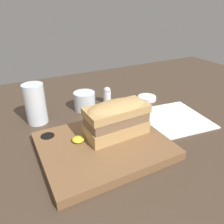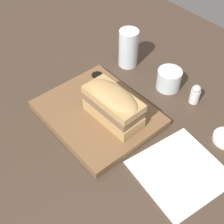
{
  "view_description": "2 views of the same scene",
  "coord_description": "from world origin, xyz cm",
  "px_view_note": "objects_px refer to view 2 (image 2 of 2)",
  "views": [
    {
      "loc": [
        -16.13,
        -43.97,
        35.41
      ],
      "look_at": [
        7.01,
        -0.27,
        9.93
      ],
      "focal_mm": 35.0,
      "sensor_mm": 36.0,
      "label": 1
    },
    {
      "loc": [
        49.13,
        -37.9,
        65.28
      ],
      "look_at": [
        9.28,
        -4.06,
        9.21
      ],
      "focal_mm": 50.0,
      "sensor_mm": 36.0,
      "label": 2
    }
  ],
  "objects_px": {
    "wine_glass": "(169,80)",
    "napkin": "(181,171)",
    "salt_shaker": "(195,94)",
    "sandwich": "(113,104)",
    "serving_board": "(98,113)",
    "water_glass": "(128,50)"
  },
  "relations": [
    {
      "from": "wine_glass",
      "to": "napkin",
      "type": "distance_m",
      "value": 0.3
    },
    {
      "from": "napkin",
      "to": "salt_shaker",
      "type": "xyz_separation_m",
      "value": [
        -0.13,
        0.2,
        0.03
      ]
    },
    {
      "from": "serving_board",
      "to": "wine_glass",
      "type": "height_order",
      "value": "wine_glass"
    },
    {
      "from": "serving_board",
      "to": "water_glass",
      "type": "distance_m",
      "value": 0.25
    },
    {
      "from": "sandwich",
      "to": "napkin",
      "type": "relative_size",
      "value": 0.75
    },
    {
      "from": "sandwich",
      "to": "salt_shaker",
      "type": "xyz_separation_m",
      "value": [
        0.09,
        0.23,
        -0.04
      ]
    },
    {
      "from": "salt_shaker",
      "to": "sandwich",
      "type": "bearing_deg",
      "value": -110.91
    },
    {
      "from": "wine_glass",
      "to": "water_glass",
      "type": "bearing_deg",
      "value": -174.13
    },
    {
      "from": "serving_board",
      "to": "salt_shaker",
      "type": "height_order",
      "value": "salt_shaker"
    },
    {
      "from": "wine_glass",
      "to": "salt_shaker",
      "type": "relative_size",
      "value": 1.18
    },
    {
      "from": "wine_glass",
      "to": "sandwich",
      "type": "bearing_deg",
      "value": -89.24
    },
    {
      "from": "serving_board",
      "to": "water_glass",
      "type": "bearing_deg",
      "value": 118.32
    },
    {
      "from": "water_glass",
      "to": "wine_glass",
      "type": "relative_size",
      "value": 1.7
    },
    {
      "from": "serving_board",
      "to": "napkin",
      "type": "xyz_separation_m",
      "value": [
        0.26,
        0.04,
        -0.01
      ]
    },
    {
      "from": "water_glass",
      "to": "napkin",
      "type": "relative_size",
      "value": 0.57
    },
    {
      "from": "serving_board",
      "to": "water_glass",
      "type": "height_order",
      "value": "water_glass"
    },
    {
      "from": "serving_board",
      "to": "salt_shaker",
      "type": "relative_size",
      "value": 5.0
    },
    {
      "from": "wine_glass",
      "to": "napkin",
      "type": "bearing_deg",
      "value": -41.34
    },
    {
      "from": "napkin",
      "to": "water_glass",
      "type": "bearing_deg",
      "value": 154.94
    },
    {
      "from": "water_glass",
      "to": "serving_board",
      "type": "bearing_deg",
      "value": -61.68
    },
    {
      "from": "wine_glass",
      "to": "salt_shaker",
      "type": "distance_m",
      "value": 0.09
    },
    {
      "from": "wine_glass",
      "to": "napkin",
      "type": "relative_size",
      "value": 0.33
    }
  ]
}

